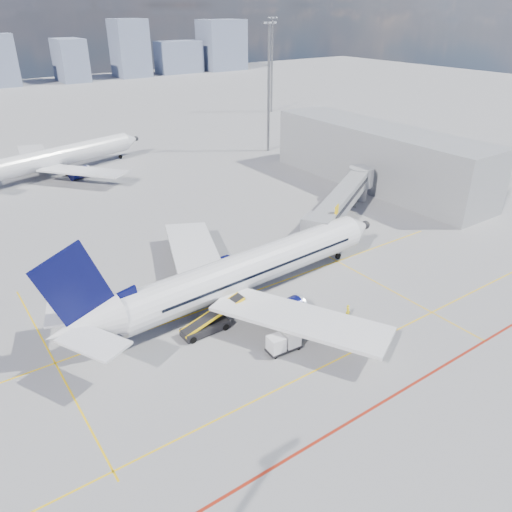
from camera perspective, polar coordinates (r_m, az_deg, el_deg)
The scene contains 12 objects.
ground at distance 49.09m, azimuth 3.78°, elevation -8.47°, with size 420.00×420.00×0.00m, color gray.
apron_markings at distance 46.41m, azimuth 6.28°, elevation -10.95°, with size 90.00×35.12×0.01m.
jet_bridge at distance 72.80m, azimuth 10.11°, elevation 6.65°, with size 23.55×15.78×6.30m.
terminal_block at distance 89.88m, azimuth 13.70°, elevation 11.01°, with size 10.00×42.00×10.00m.
floodlight_mast_ne at distance 107.88m, azimuth 1.46°, elevation 18.93°, with size 3.20×0.61×25.45m.
floodlight_mast_far at distance 151.79m, azimuth 1.83°, elevation 21.20°, with size 3.20×0.61×25.45m.
main_aircraft at distance 52.08m, azimuth -1.96°, elevation -2.00°, with size 40.74×35.47×11.88m.
second_aircraft at distance 100.19m, azimuth -22.01°, elevation 10.37°, with size 36.93×31.64×11.01m.
baggage_tug at distance 48.51m, azimuth 5.05°, elevation -7.94°, with size 2.47×1.93×1.53m.
cargo_dolly at distance 45.89m, azimuth 3.18°, elevation -9.77°, with size 3.35×1.67×1.79m.
belt_loader at distance 48.60m, azimuth -5.66°, elevation -7.92°, with size 6.77×1.88×2.76m.
ramp_worker at distance 51.25m, azimuth 10.45°, elevation -6.22°, with size 0.55×0.36×1.50m, color yellow.
Camera 1 is at (-25.65, -30.86, 28.26)m, focal length 35.00 mm.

